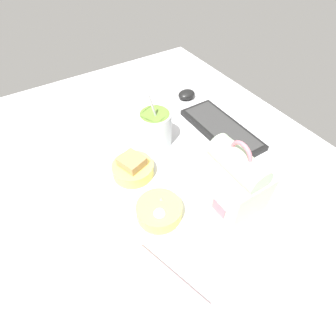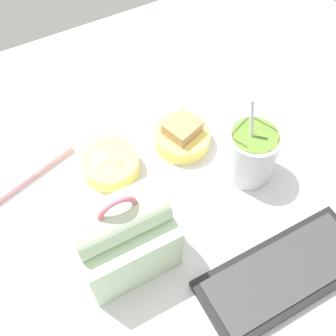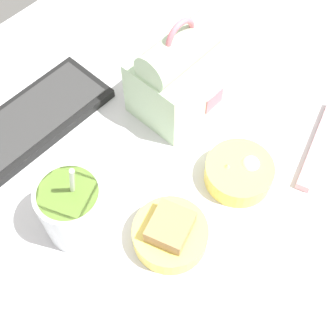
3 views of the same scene
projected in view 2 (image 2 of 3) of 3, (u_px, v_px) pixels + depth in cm
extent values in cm
cube|color=silver|center=(175.00, 176.00, 88.65)|extent=(140.00, 110.00, 2.00)
cube|color=black|center=(284.00, 273.00, 74.54)|extent=(31.32, 13.05, 1.80)
cube|color=#333333|center=(285.00, 271.00, 73.68)|extent=(28.82, 10.70, 0.30)
cube|color=#B7D6AD|center=(124.00, 242.00, 72.37)|extent=(16.41, 12.49, 12.17)
cylinder|color=#B7D6AD|center=(120.00, 220.00, 65.85)|extent=(15.59, 6.69, 6.69)
cube|color=#DB707F|center=(96.00, 227.00, 77.01)|extent=(4.59, 0.30, 3.65)
torus|color=#DB707F|center=(118.00, 211.00, 63.37)|extent=(6.74, 1.00, 6.74)
cylinder|color=silver|center=(251.00, 153.00, 83.52)|extent=(10.42, 10.42, 11.58)
cylinder|color=olive|center=(255.00, 136.00, 79.01)|extent=(9.17, 9.17, 0.60)
cylinder|color=silver|center=(252.00, 130.00, 77.78)|extent=(0.70, 3.90, 13.09)
cylinder|color=#EFD65B|center=(182.00, 138.00, 90.85)|extent=(12.16, 12.16, 3.71)
cube|color=#A87F51|center=(182.00, 132.00, 89.17)|extent=(8.24, 7.85, 5.19)
cylinder|color=#EFD65B|center=(111.00, 164.00, 86.75)|extent=(11.82, 11.82, 3.88)
ellipsoid|color=white|center=(100.00, 161.00, 85.63)|extent=(3.22, 3.22, 3.78)
cone|color=#F4DB84|center=(120.00, 164.00, 85.45)|extent=(5.34, 5.34, 3.30)
sphere|color=black|center=(102.00, 152.00, 88.33)|extent=(1.42, 1.42, 1.42)
sphere|color=black|center=(101.00, 156.00, 87.85)|extent=(1.42, 1.42, 1.42)
sphere|color=black|center=(102.00, 158.00, 87.41)|extent=(1.42, 1.42, 1.42)
cube|color=pink|center=(31.00, 173.00, 86.87)|extent=(20.02, 8.20, 1.60)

